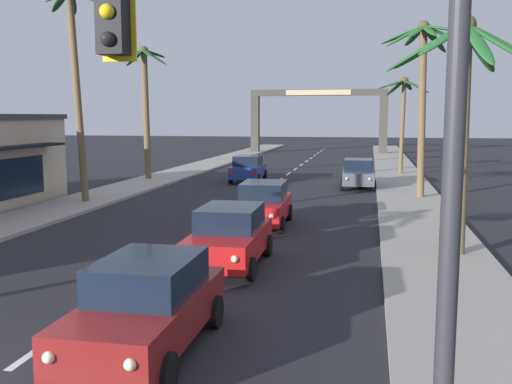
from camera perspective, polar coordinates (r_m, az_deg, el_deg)
sidewalk_right at (r=27.20m, az=15.23°, el=-1.48°), size 3.20×110.00×0.14m
sidewalk_left at (r=30.35m, az=-15.60°, el=-0.59°), size 3.20×110.00×0.14m
lane_markings at (r=27.32m, az=-0.31°, el=-1.32°), size 4.28×87.41×0.01m
traffic_signal_mast at (r=6.97m, az=-13.06°, el=12.66°), size 11.56×0.41×6.89m
sedan_lead_at_stop_bar at (r=10.66m, az=-10.65°, el=-10.84°), size 1.95×4.45×1.68m
sedan_third_in_queue at (r=16.27m, az=-2.61°, el=-4.34°), size 2.01×4.47×1.68m
sedan_fifth_in_queue at (r=22.16m, az=0.70°, el=-1.16°), size 2.07×4.50×1.68m
sedan_oncoming_far at (r=37.14m, az=-0.77°, el=2.34°), size 2.07×4.50×1.68m
sedan_parked_nearest_kerb at (r=34.47m, az=9.99°, el=1.82°), size 2.05×4.49×1.68m
palm_left_third at (r=29.06m, az=-17.46°, el=13.10°), size 3.63×3.47×10.28m
palm_left_farthest at (r=38.38m, az=-10.85°, el=9.61°), size 3.05×3.10×8.60m
palm_right_second at (r=17.86m, az=19.67°, el=9.52°), size 4.47×4.55×7.03m
palm_right_third at (r=30.15m, az=16.09°, el=11.40°), size 4.19×4.34×8.78m
palm_right_farthest at (r=42.37m, az=14.23°, el=8.56°), size 3.60×3.44×6.90m
town_gateway_arch at (r=65.63m, az=6.13°, el=7.81°), size 15.22×0.90×7.12m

